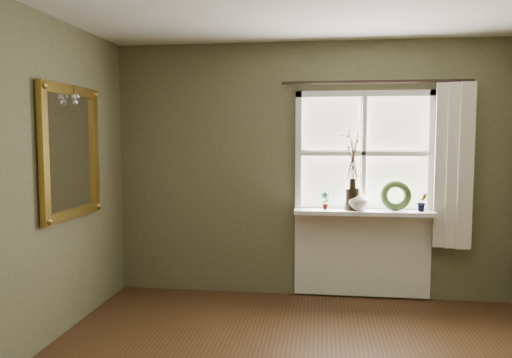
{
  "coord_description": "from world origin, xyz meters",
  "views": [
    {
      "loc": [
        0.13,
        -2.86,
        1.65
      ],
      "look_at": [
        -0.45,
        1.55,
        1.27
      ],
      "focal_mm": 35.0,
      "sensor_mm": 36.0,
      "label": 1
    }
  ],
  "objects_px": {
    "dark_jug": "(352,199)",
    "wreath": "(396,199)",
    "cream_vase": "(357,199)",
    "gilt_mirror": "(71,152)"
  },
  "relations": [
    {
      "from": "dark_jug",
      "to": "wreath",
      "type": "height_order",
      "value": "wreath"
    },
    {
      "from": "gilt_mirror",
      "to": "cream_vase",
      "type": "bearing_deg",
      "value": 22.53
    },
    {
      "from": "cream_vase",
      "to": "wreath",
      "type": "relative_size",
      "value": 0.75
    },
    {
      "from": "cream_vase",
      "to": "wreath",
      "type": "bearing_deg",
      "value": 6.06
    },
    {
      "from": "cream_vase",
      "to": "gilt_mirror",
      "type": "xyz_separation_m",
      "value": [
        -2.45,
        -1.02,
        0.49
      ]
    },
    {
      "from": "dark_jug",
      "to": "cream_vase",
      "type": "bearing_deg",
      "value": 0.0
    },
    {
      "from": "cream_vase",
      "to": "wreath",
      "type": "xyz_separation_m",
      "value": [
        0.38,
        0.04,
        0.0
      ]
    },
    {
      "from": "wreath",
      "to": "gilt_mirror",
      "type": "relative_size",
      "value": 0.27
    },
    {
      "from": "wreath",
      "to": "gilt_mirror",
      "type": "height_order",
      "value": "gilt_mirror"
    },
    {
      "from": "cream_vase",
      "to": "gilt_mirror",
      "type": "height_order",
      "value": "gilt_mirror"
    }
  ]
}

